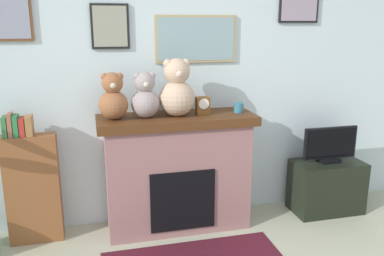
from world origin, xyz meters
TOP-DOWN VIEW (x-y plane):
  - back_wall at (0.00, 2.00)m, footprint 5.20×0.15m
  - fireplace at (0.09, 1.70)m, footprint 1.42×0.53m
  - bookshelf at (-1.19, 1.74)m, footprint 0.45×0.16m
  - tv_stand at (1.64, 1.64)m, footprint 0.70×0.40m
  - television at (1.64, 1.64)m, footprint 0.57×0.14m
  - candle_jar at (0.68, 1.68)m, footprint 0.09×0.09m
  - mantel_clock at (0.33, 1.68)m, footprint 0.12×0.09m
  - teddy_bear_grey at (-0.46, 1.68)m, footprint 0.25×0.25m
  - teddy_bear_brown at (-0.19, 1.68)m, footprint 0.25×0.25m
  - teddy_bear_tan at (0.10, 1.68)m, footprint 0.32×0.32m

SIDE VIEW (x-z plane):
  - tv_stand at x=1.64m, z-range 0.00..0.53m
  - bookshelf at x=-1.19m, z-range -0.06..1.11m
  - fireplace at x=0.09m, z-range 0.01..1.09m
  - television at x=1.64m, z-range 0.52..0.89m
  - candle_jar at x=0.68m, z-range 1.08..1.18m
  - mantel_clock at x=0.33m, z-range 1.09..1.25m
  - teddy_bear_brown at x=-0.19m, z-range 1.06..1.47m
  - teddy_bear_grey at x=-0.46m, z-range 1.06..1.47m
  - back_wall at x=0.00m, z-range 0.01..2.61m
  - teddy_bear_tan at x=0.10m, z-range 1.06..1.57m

